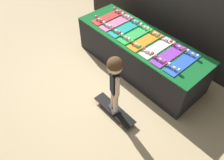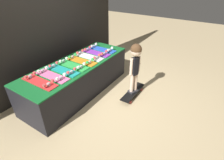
{
  "view_description": "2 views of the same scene",
  "coord_description": "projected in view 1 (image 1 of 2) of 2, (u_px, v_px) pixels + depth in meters",
  "views": [
    {
      "loc": [
        1.93,
        -1.75,
        2.78
      ],
      "look_at": [
        0.17,
        -0.19,
        0.33
      ],
      "focal_mm": 35.0,
      "sensor_mm": 36.0,
      "label": 1
    },
    {
      "loc": [
        -2.2,
        -1.63,
        2.16
      ],
      "look_at": [
        0.25,
        -0.07,
        0.37
      ],
      "focal_mm": 28.0,
      "sensor_mm": 36.0,
      "label": 2
    }
  ],
  "objects": [
    {
      "name": "skateboard_teal_on_rack",
      "position": [
        126.0,
        28.0,
        3.78
      ],
      "size": [
        0.19,
        0.68,
        0.09
      ],
      "color": "teal",
      "rests_on": "display_rack"
    },
    {
      "name": "skateboard_blue_on_rack",
      "position": [
        183.0,
        62.0,
        3.15
      ],
      "size": [
        0.19,
        0.68,
        0.09
      ],
      "color": "blue",
      "rests_on": "display_rack"
    },
    {
      "name": "ground_plane",
      "position": [
        114.0,
        83.0,
        3.81
      ],
      "size": [
        16.0,
        16.0,
        0.0
      ],
      "primitive_type": "plane",
      "color": "tan"
    },
    {
      "name": "skateboard_pink_on_rack",
      "position": [
        117.0,
        22.0,
        3.9
      ],
      "size": [
        0.19,
        0.68,
        0.09
      ],
      "color": "pink",
      "rests_on": "display_rack"
    },
    {
      "name": "skateboard_purple_on_rack",
      "position": [
        169.0,
        55.0,
        3.27
      ],
      "size": [
        0.19,
        0.68,
        0.09
      ],
      "color": "purple",
      "rests_on": "display_rack"
    },
    {
      "name": "skateboard_white_on_rack",
      "position": [
        157.0,
        47.0,
        3.4
      ],
      "size": [
        0.19,
        0.68,
        0.09
      ],
      "color": "white",
      "rests_on": "display_rack"
    },
    {
      "name": "display_rack",
      "position": [
        139.0,
        53.0,
        3.84
      ],
      "size": [
        2.4,
        0.83,
        0.66
      ],
      "color": "black",
      "rests_on": "ground_plane"
    },
    {
      "name": "child",
      "position": [
        115.0,
        76.0,
        2.78
      ],
      "size": [
        0.23,
        0.21,
        1.01
      ],
      "rotation": [
        0.0,
        0.0,
        -0.34
      ],
      "color": "#2D2D33",
      "rests_on": "skateboard_on_floor"
    },
    {
      "name": "skateboard_red_on_rack",
      "position": [
        108.0,
        17.0,
        4.03
      ],
      "size": [
        0.19,
        0.68,
        0.09
      ],
      "color": "red",
      "rests_on": "display_rack"
    },
    {
      "name": "skateboard_green_on_rack",
      "position": [
        135.0,
        34.0,
        3.65
      ],
      "size": [
        0.19,
        0.68,
        0.09
      ],
      "color": "green",
      "rests_on": "display_rack"
    },
    {
      "name": "skateboard_on_floor",
      "position": [
        114.0,
        110.0,
        3.31
      ],
      "size": [
        0.76,
        0.19,
        0.09
      ],
      "color": "black",
      "rests_on": "ground_plane"
    },
    {
      "name": "skateboard_orange_on_rack",
      "position": [
        146.0,
        41.0,
        3.52
      ],
      "size": [
        0.19,
        0.68,
        0.09
      ],
      "color": "orange",
      "rests_on": "display_rack"
    }
  ]
}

